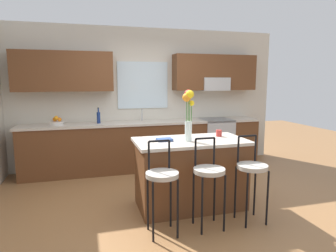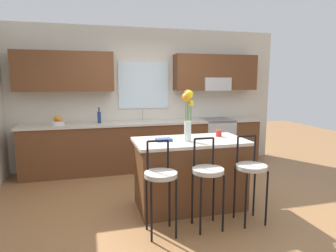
{
  "view_description": "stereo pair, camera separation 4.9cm",
  "coord_description": "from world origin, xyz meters",
  "px_view_note": "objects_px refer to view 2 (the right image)",
  "views": [
    {
      "loc": [
        -1.1,
        -3.77,
        1.69
      ],
      "look_at": [
        0.11,
        0.55,
        1.0
      ],
      "focal_mm": 31.6,
      "sensor_mm": 36.0,
      "label": 1
    },
    {
      "loc": [
        -1.06,
        -3.78,
        1.69
      ],
      "look_at": [
        0.11,
        0.55,
        1.0
      ],
      "focal_mm": 31.6,
      "sensor_mm": 36.0,
      "label": 2
    }
  ],
  "objects_px": {
    "oven_range": "(216,141)",
    "bar_stool_middle": "(208,175)",
    "fruit_bowl_oranges": "(57,122)",
    "mug_ceramic": "(219,133)",
    "bottle_olive_oil": "(99,117)",
    "kitchen_island": "(190,173)",
    "cookbook": "(164,140)",
    "bar_stool_near": "(161,179)",
    "flower_vase": "(188,109)",
    "bar_stool_far": "(251,171)"
  },
  "relations": [
    {
      "from": "cookbook",
      "to": "mug_ceramic",
      "type": "bearing_deg",
      "value": 6.61
    },
    {
      "from": "kitchen_island",
      "to": "cookbook",
      "type": "bearing_deg",
      "value": 176.35
    },
    {
      "from": "bar_stool_middle",
      "to": "bottle_olive_oil",
      "type": "xyz_separation_m",
      "value": [
        -1.1,
        2.48,
        0.4
      ]
    },
    {
      "from": "bar_stool_near",
      "to": "flower_vase",
      "type": "relative_size",
      "value": 1.58
    },
    {
      "from": "kitchen_island",
      "to": "cookbook",
      "type": "height_order",
      "value": "cookbook"
    },
    {
      "from": "bottle_olive_oil",
      "to": "bar_stool_middle",
      "type": "bearing_deg",
      "value": -66.14
    },
    {
      "from": "oven_range",
      "to": "fruit_bowl_oranges",
      "type": "bearing_deg",
      "value": 179.45
    },
    {
      "from": "bar_stool_far",
      "to": "mug_ceramic",
      "type": "distance_m",
      "value": 0.8
    },
    {
      "from": "bar_stool_near",
      "to": "flower_vase",
      "type": "height_order",
      "value": "flower_vase"
    },
    {
      "from": "bar_stool_near",
      "to": "cookbook",
      "type": "xyz_separation_m",
      "value": [
        0.2,
        0.63,
        0.3
      ]
    },
    {
      "from": "bar_stool_middle",
      "to": "bottle_olive_oil",
      "type": "distance_m",
      "value": 2.74
    },
    {
      "from": "flower_vase",
      "to": "bottle_olive_oil",
      "type": "relative_size",
      "value": 2.29
    },
    {
      "from": "kitchen_island",
      "to": "flower_vase",
      "type": "bearing_deg",
      "value": -129.44
    },
    {
      "from": "cookbook",
      "to": "oven_range",
      "type": "bearing_deg",
      "value": 49.4
    },
    {
      "from": "bar_stool_middle",
      "to": "fruit_bowl_oranges",
      "type": "xyz_separation_m",
      "value": [
        -1.82,
        2.49,
        0.33
      ]
    },
    {
      "from": "oven_range",
      "to": "flower_vase",
      "type": "height_order",
      "value": "flower_vase"
    },
    {
      "from": "kitchen_island",
      "to": "bar_stool_far",
      "type": "bearing_deg",
      "value": -47.92
    },
    {
      "from": "bar_stool_near",
      "to": "mug_ceramic",
      "type": "bearing_deg",
      "value": 35.72
    },
    {
      "from": "oven_range",
      "to": "bar_stool_middle",
      "type": "height_order",
      "value": "bar_stool_middle"
    },
    {
      "from": "mug_ceramic",
      "to": "oven_range",
      "type": "bearing_deg",
      "value": 66.53
    },
    {
      "from": "flower_vase",
      "to": "mug_ceramic",
      "type": "xyz_separation_m",
      "value": [
        0.52,
        0.2,
        -0.37
      ]
    },
    {
      "from": "oven_range",
      "to": "bar_stool_middle",
      "type": "distance_m",
      "value": 2.75
    },
    {
      "from": "flower_vase",
      "to": "mug_ceramic",
      "type": "relative_size",
      "value": 7.32
    },
    {
      "from": "bar_stool_far",
      "to": "cookbook",
      "type": "bearing_deg",
      "value": 145.05
    },
    {
      "from": "bar_stool_near",
      "to": "cookbook",
      "type": "bearing_deg",
      "value": 72.76
    },
    {
      "from": "mug_ceramic",
      "to": "fruit_bowl_oranges",
      "type": "bearing_deg",
      "value": 142.31
    },
    {
      "from": "oven_range",
      "to": "cookbook",
      "type": "xyz_separation_m",
      "value": [
        -1.57,
        -1.83,
        0.48
      ]
    },
    {
      "from": "bar_stool_middle",
      "to": "mug_ceramic",
      "type": "bearing_deg",
      "value": 57.66
    },
    {
      "from": "mug_ceramic",
      "to": "bottle_olive_oil",
      "type": "bearing_deg",
      "value": 131.57
    },
    {
      "from": "kitchen_island",
      "to": "bar_stool_middle",
      "type": "height_order",
      "value": "bar_stool_middle"
    },
    {
      "from": "fruit_bowl_oranges",
      "to": "bar_stool_middle",
      "type": "bearing_deg",
      "value": -53.8
    },
    {
      "from": "bar_stool_middle",
      "to": "cookbook",
      "type": "xyz_separation_m",
      "value": [
        -0.35,
        0.63,
        0.3
      ]
    },
    {
      "from": "flower_vase",
      "to": "bar_stool_far",
      "type": "bearing_deg",
      "value": -40.78
    },
    {
      "from": "bar_stool_far",
      "to": "oven_range",
      "type": "bearing_deg",
      "value": 74.94
    },
    {
      "from": "mug_ceramic",
      "to": "bottle_olive_oil",
      "type": "height_order",
      "value": "bottle_olive_oil"
    },
    {
      "from": "bar_stool_far",
      "to": "bottle_olive_oil",
      "type": "height_order",
      "value": "bottle_olive_oil"
    },
    {
      "from": "mug_ceramic",
      "to": "kitchen_island",
      "type": "bearing_deg",
      "value": -165.73
    },
    {
      "from": "mug_ceramic",
      "to": "bar_stool_far",
      "type": "bearing_deg",
      "value": -82.9
    },
    {
      "from": "kitchen_island",
      "to": "mug_ceramic",
      "type": "distance_m",
      "value": 0.69
    },
    {
      "from": "bar_stool_near",
      "to": "bar_stool_far",
      "type": "height_order",
      "value": "same"
    },
    {
      "from": "bar_stool_middle",
      "to": "flower_vase",
      "type": "relative_size",
      "value": 1.58
    },
    {
      "from": "bar_stool_near",
      "to": "flower_vase",
      "type": "bearing_deg",
      "value": 47.54
    },
    {
      "from": "mug_ceramic",
      "to": "bottle_olive_oil",
      "type": "xyz_separation_m",
      "value": [
        -1.56,
        1.76,
        0.07
      ]
    },
    {
      "from": "oven_range",
      "to": "cookbook",
      "type": "bearing_deg",
      "value": -130.6
    },
    {
      "from": "kitchen_island",
      "to": "mug_ceramic",
      "type": "height_order",
      "value": "mug_ceramic"
    },
    {
      "from": "bottle_olive_oil",
      "to": "oven_range",
      "type": "bearing_deg",
      "value": -0.61
    },
    {
      "from": "oven_range",
      "to": "mug_ceramic",
      "type": "relative_size",
      "value": 10.22
    },
    {
      "from": "oven_range",
      "to": "bar_stool_near",
      "type": "distance_m",
      "value": 3.03
    },
    {
      "from": "mug_ceramic",
      "to": "cookbook",
      "type": "bearing_deg",
      "value": -173.39
    },
    {
      "from": "bar_stool_middle",
      "to": "fruit_bowl_oranges",
      "type": "bearing_deg",
      "value": 126.2
    }
  ]
}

